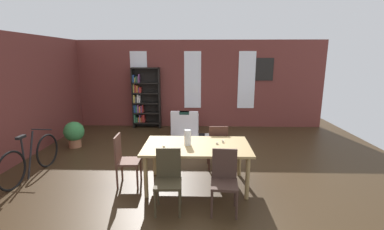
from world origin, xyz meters
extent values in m
plane|color=#372716|center=(0.00, 0.00, 0.00)|extent=(9.81, 9.81, 0.00)
cube|color=brown|center=(0.00, 3.68, 1.42)|extent=(8.55, 0.12, 2.84)
cube|color=white|center=(-1.76, 3.61, 1.56)|extent=(0.55, 0.02, 1.85)
cube|color=white|center=(0.00, 3.61, 1.56)|extent=(0.55, 0.02, 1.85)
cube|color=white|center=(1.76, 3.61, 1.56)|extent=(0.55, 0.02, 1.85)
cube|color=#9B7E4D|center=(0.19, -0.63, 0.76)|extent=(1.88, 1.09, 0.04)
cylinder|color=#9B7E4D|center=(-0.65, -1.08, 0.37)|extent=(0.07, 0.07, 0.74)
cylinder|color=#9B7E4D|center=(1.03, -1.08, 0.37)|extent=(0.07, 0.07, 0.74)
cylinder|color=#9B7E4D|center=(-0.65, -0.18, 0.37)|extent=(0.07, 0.07, 0.74)
cylinder|color=#9B7E4D|center=(1.03, -0.18, 0.37)|extent=(0.07, 0.07, 0.74)
cylinder|color=silver|center=(0.03, -0.63, 0.92)|extent=(0.12, 0.12, 0.28)
cylinder|color=silver|center=(0.67, -0.47, 0.80)|extent=(0.04, 0.04, 0.04)
cylinder|color=silver|center=(0.56, -0.57, 0.80)|extent=(0.04, 0.04, 0.04)
cylinder|color=silver|center=(-0.38, -0.78, 0.80)|extent=(0.04, 0.04, 0.04)
cube|color=#3A3220|center=(-0.23, -1.48, 0.45)|extent=(0.41, 0.41, 0.04)
cube|color=#3A3220|center=(-0.24, -1.29, 0.70)|extent=(0.38, 0.04, 0.50)
cylinder|color=#3A3220|center=(-0.41, -1.66, 0.21)|extent=(0.04, 0.04, 0.43)
cylinder|color=#3A3220|center=(-0.05, -1.65, 0.21)|extent=(0.04, 0.04, 0.43)
cylinder|color=#3A3220|center=(-0.42, -1.30, 0.21)|extent=(0.04, 0.04, 0.43)
cylinder|color=#3A3220|center=(-0.06, -1.29, 0.21)|extent=(0.04, 0.04, 0.43)
cube|color=#40231B|center=(0.61, 0.22, 0.45)|extent=(0.42, 0.42, 0.04)
cube|color=#40231B|center=(0.62, 0.03, 0.70)|extent=(0.38, 0.05, 0.50)
cylinder|color=#40231B|center=(0.79, 0.40, 0.21)|extent=(0.04, 0.04, 0.43)
cylinder|color=#40231B|center=(0.43, 0.39, 0.21)|extent=(0.04, 0.04, 0.43)
cylinder|color=#40231B|center=(0.80, 0.04, 0.21)|extent=(0.04, 0.04, 0.43)
cylinder|color=#40231B|center=(0.44, 0.03, 0.21)|extent=(0.04, 0.04, 0.43)
cube|color=brown|center=(-1.05, -0.63, 0.45)|extent=(0.42, 0.42, 0.04)
cube|color=brown|center=(-1.24, -0.64, 0.70)|extent=(0.05, 0.38, 0.50)
cylinder|color=brown|center=(-0.86, -0.80, 0.21)|extent=(0.04, 0.04, 0.43)
cylinder|color=brown|center=(-0.88, -0.44, 0.21)|extent=(0.04, 0.04, 0.43)
cylinder|color=brown|center=(-1.22, -0.82, 0.21)|extent=(0.04, 0.04, 0.43)
cylinder|color=brown|center=(-1.24, -0.46, 0.21)|extent=(0.04, 0.04, 0.43)
cube|color=#3E2A22|center=(0.61, -1.48, 0.45)|extent=(0.43, 0.43, 0.04)
cube|color=#3E2A22|center=(0.63, -1.29, 0.70)|extent=(0.38, 0.06, 0.50)
cylinder|color=#3E2A22|center=(0.42, -1.64, 0.21)|extent=(0.04, 0.04, 0.43)
cylinder|color=#3E2A22|center=(0.78, -1.67, 0.21)|extent=(0.04, 0.04, 0.43)
cylinder|color=#3E2A22|center=(0.45, -1.28, 0.21)|extent=(0.04, 0.04, 0.43)
cylinder|color=#3E2A22|center=(0.81, -1.31, 0.21)|extent=(0.04, 0.04, 0.43)
cube|color=black|center=(-1.94, 3.43, 0.99)|extent=(0.04, 0.28, 1.98)
cube|color=black|center=(-1.07, 3.43, 0.99)|extent=(0.04, 0.28, 1.98)
cube|color=black|center=(-1.51, 3.57, 0.99)|extent=(0.91, 0.01, 1.98)
cube|color=black|center=(-1.51, 3.43, 0.16)|extent=(0.87, 0.28, 0.04)
cube|color=#33724C|center=(-1.90, 3.43, 0.32)|extent=(0.05, 0.23, 0.26)
cube|color=#33724C|center=(-1.84, 3.43, 0.26)|extent=(0.05, 0.18, 0.16)
cube|color=orange|center=(-1.79, 3.43, 0.27)|extent=(0.04, 0.14, 0.17)
cube|color=#8C4C8C|center=(-1.74, 3.43, 0.30)|extent=(0.03, 0.21, 0.24)
cube|color=orange|center=(-1.71, 3.43, 0.26)|extent=(0.03, 0.17, 0.16)
cube|color=#B22D28|center=(-1.66, 3.43, 0.31)|extent=(0.05, 0.14, 0.24)
cube|color=#B22D28|center=(-1.60, 3.43, 0.32)|extent=(0.04, 0.23, 0.27)
cube|color=black|center=(-1.51, 3.43, 0.49)|extent=(0.87, 0.28, 0.04)
cube|color=#284C8C|center=(-1.91, 3.43, 0.63)|extent=(0.03, 0.20, 0.24)
cube|color=#284C8C|center=(-1.88, 3.43, 0.65)|extent=(0.03, 0.21, 0.27)
cube|color=#33724C|center=(-1.83, 3.43, 0.63)|extent=(0.03, 0.22, 0.24)
cube|color=#8C4C8C|center=(-1.79, 3.43, 0.65)|extent=(0.05, 0.20, 0.26)
cube|color=orange|center=(-1.73, 3.43, 0.62)|extent=(0.04, 0.22, 0.21)
cube|color=#8C4C8C|center=(-1.68, 3.43, 0.63)|extent=(0.04, 0.18, 0.23)
cube|color=#B22D28|center=(-1.63, 3.43, 0.64)|extent=(0.03, 0.22, 0.26)
cube|color=black|center=(-1.51, 3.43, 0.82)|extent=(0.87, 0.28, 0.04)
cube|color=gold|center=(-1.90, 3.43, 0.97)|extent=(0.05, 0.22, 0.25)
cube|color=#4C4C51|center=(-1.84, 3.43, 0.94)|extent=(0.04, 0.15, 0.19)
cube|color=white|center=(-1.79, 3.43, 0.97)|extent=(0.04, 0.16, 0.26)
cube|color=white|center=(-1.73, 3.43, 0.96)|extent=(0.05, 0.16, 0.23)
cube|color=black|center=(-1.51, 3.43, 1.15)|extent=(0.87, 0.28, 0.04)
cube|color=gold|center=(-1.90, 3.43, 1.30)|extent=(0.04, 0.14, 0.26)
cube|color=#B22D28|center=(-1.84, 3.43, 1.30)|extent=(0.05, 0.18, 0.25)
cube|color=orange|center=(-1.79, 3.43, 1.29)|extent=(0.04, 0.19, 0.23)
cube|color=#8C4C8C|center=(-1.74, 3.43, 1.25)|extent=(0.03, 0.15, 0.16)
cube|color=#B22D28|center=(-1.69, 3.43, 1.26)|extent=(0.05, 0.22, 0.18)
cube|color=black|center=(-1.51, 3.43, 1.48)|extent=(0.87, 0.28, 0.04)
cube|color=#284C8C|center=(-1.90, 3.43, 1.62)|extent=(0.05, 0.18, 0.24)
cube|color=gold|center=(-1.85, 3.43, 1.58)|extent=(0.03, 0.17, 0.15)
cube|color=#33724C|center=(-1.81, 3.43, 1.60)|extent=(0.03, 0.16, 0.20)
cube|color=#4C4C51|center=(-1.76, 3.43, 1.60)|extent=(0.03, 0.15, 0.19)
cube|color=#8C4C8C|center=(-1.72, 3.43, 1.64)|extent=(0.03, 0.19, 0.27)
cube|color=black|center=(-1.51, 3.43, 1.96)|extent=(0.87, 0.28, 0.04)
cube|color=white|center=(-0.20, 2.77, 0.20)|extent=(0.82, 0.82, 0.40)
cube|color=white|center=(-0.21, 2.45, 0.57)|extent=(0.80, 0.18, 0.35)
cube|color=white|center=(0.14, 2.76, 0.48)|extent=(0.14, 0.72, 0.15)
cube|color=white|center=(-0.54, 2.78, 0.48)|extent=(0.14, 0.72, 0.15)
cube|color=#19382D|center=(-0.21, 2.45, 0.71)|extent=(0.28, 0.18, 0.08)
torus|color=black|center=(-3.10, -0.84, 0.34)|extent=(0.08, 0.72, 0.72)
torus|color=black|center=(-3.04, 0.20, 0.34)|extent=(0.08, 0.72, 0.72)
cylinder|color=black|center=(-3.07, -0.32, 0.44)|extent=(0.05, 0.33, 0.90)
cylinder|color=black|center=(-3.08, -0.51, 0.62)|extent=(0.04, 0.04, 0.45)
cube|color=black|center=(-3.08, -0.51, 0.86)|extent=(0.09, 0.20, 0.05)
cylinder|color=black|center=(-3.05, 0.09, 0.84)|extent=(0.44, 0.05, 0.02)
cylinder|color=#9E6042|center=(-3.02, 1.40, 0.11)|extent=(0.30, 0.30, 0.22)
sphere|color=#387F42|center=(-3.02, 1.40, 0.42)|extent=(0.51, 0.51, 0.51)
cube|color=black|center=(-0.44, 2.22, 0.00)|extent=(0.19, 1.06, 0.01)
cube|color=white|center=(-0.25, 2.22, 0.00)|extent=(0.19, 1.06, 0.01)
cube|color=black|center=(-0.07, 2.22, 0.00)|extent=(0.19, 1.06, 0.01)
cube|color=white|center=(0.12, 2.22, 0.00)|extent=(0.19, 1.06, 0.01)
cube|color=black|center=(0.31, 2.22, 0.00)|extent=(0.19, 1.06, 0.01)
cube|color=white|center=(0.49, 2.22, 0.00)|extent=(0.19, 1.06, 0.01)
cube|color=black|center=(2.32, 3.61, 1.92)|extent=(0.56, 0.03, 0.72)
camera|label=1|loc=(0.24, -5.15, 2.33)|focal=24.91mm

